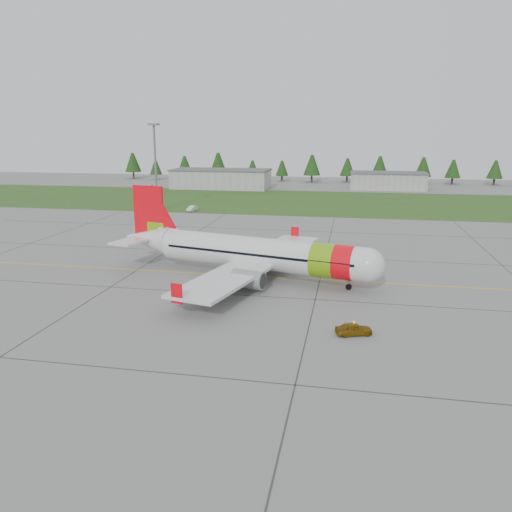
# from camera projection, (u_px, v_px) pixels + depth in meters

# --- Properties ---
(ground) EXTENTS (320.00, 320.00, 0.00)m
(ground) POSITION_uv_depth(u_px,v_px,m) (229.00, 294.00, 58.23)
(ground) COLOR gray
(ground) RESTS_ON ground
(aircraft) EXTENTS (36.49, 34.30, 11.23)m
(aircraft) POSITION_uv_depth(u_px,v_px,m) (254.00, 253.00, 64.35)
(aircraft) COLOR silver
(aircraft) RESTS_ON ground
(follow_me_car) EXTENTS (1.55, 1.68, 3.43)m
(follow_me_car) POSITION_uv_depth(u_px,v_px,m) (354.00, 318.00, 46.20)
(follow_me_car) COLOR #CB880B
(follow_me_car) RESTS_ON ground
(service_van) EXTENTS (1.53, 1.46, 3.91)m
(service_van) POSITION_uv_depth(u_px,v_px,m) (192.00, 203.00, 119.17)
(service_van) COLOR silver
(service_van) RESTS_ON ground
(grass_strip) EXTENTS (320.00, 50.00, 0.03)m
(grass_strip) POSITION_uv_depth(u_px,v_px,m) (301.00, 201.00, 136.37)
(grass_strip) COLOR #30561E
(grass_strip) RESTS_ON ground
(taxi_guideline) EXTENTS (120.00, 0.25, 0.02)m
(taxi_guideline) POSITION_uv_depth(u_px,v_px,m) (244.00, 276.00, 65.85)
(taxi_guideline) COLOR gold
(taxi_guideline) RESTS_ON ground
(hangar_west) EXTENTS (32.00, 14.00, 6.00)m
(hangar_west) POSITION_uv_depth(u_px,v_px,m) (221.00, 179.00, 167.83)
(hangar_west) COLOR #A8A8A3
(hangar_west) RESTS_ON ground
(hangar_east) EXTENTS (24.00, 12.00, 5.20)m
(hangar_east) POSITION_uv_depth(u_px,v_px,m) (388.00, 181.00, 165.46)
(hangar_east) COLOR #A8A8A3
(hangar_east) RESTS_ON ground
(floodlight_mast) EXTENTS (0.50, 0.50, 20.00)m
(floodlight_mast) POSITION_uv_depth(u_px,v_px,m) (156.00, 169.00, 116.96)
(floodlight_mast) COLOR slate
(floodlight_mast) RESTS_ON ground
(treeline) EXTENTS (160.00, 8.00, 10.00)m
(treeline) POSITION_uv_depth(u_px,v_px,m) (317.00, 169.00, 188.53)
(treeline) COLOR #1C3F14
(treeline) RESTS_ON ground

